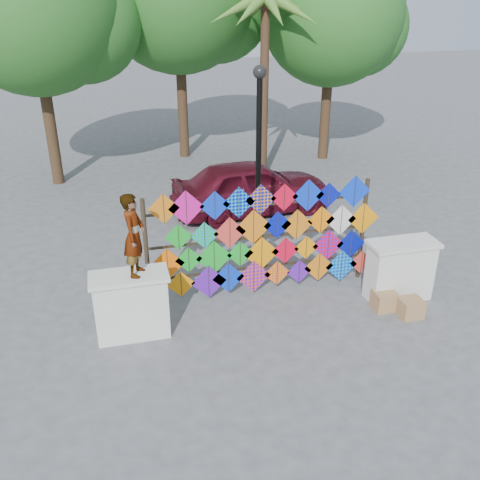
# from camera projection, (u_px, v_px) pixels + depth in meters

# --- Properties ---
(ground) EXTENTS (80.00, 80.00, 0.00)m
(ground) POSITION_uv_depth(u_px,v_px,m) (270.00, 309.00, 10.75)
(ground) COLOR slate
(ground) RESTS_ON ground
(parapet_left) EXTENTS (1.40, 0.65, 1.28)m
(parapet_left) POSITION_uv_depth(u_px,v_px,m) (132.00, 305.00, 9.69)
(parapet_left) COLOR silver
(parapet_left) RESTS_ON ground
(parapet_right) EXTENTS (1.40, 0.65, 1.28)m
(parapet_right) POSITION_uv_depth(u_px,v_px,m) (400.00, 270.00, 10.89)
(parapet_right) COLOR silver
(parapet_right) RESTS_ON ground
(kite_rack) EXTENTS (4.93, 0.24, 2.42)m
(kite_rack) POSITION_uv_depth(u_px,v_px,m) (266.00, 239.00, 10.88)
(kite_rack) COLOR #2C2318
(kite_rack) RESTS_ON ground
(tree_west) EXTENTS (5.85, 5.20, 8.01)m
(tree_west) POSITION_uv_depth(u_px,v_px,m) (35.00, 5.00, 15.34)
(tree_west) COLOR #4B3720
(tree_west) RESTS_ON ground
(tree_east) EXTENTS (5.40, 4.80, 7.42)m
(tree_east) POSITION_uv_depth(u_px,v_px,m) (334.00, 14.00, 18.05)
(tree_east) COLOR #4B3720
(tree_east) RESTS_ON ground
(palm_tree) EXTENTS (3.62, 3.62, 5.83)m
(palm_tree) POSITION_uv_depth(u_px,v_px,m) (265.00, 19.00, 16.09)
(palm_tree) COLOR #4B3720
(palm_tree) RESTS_ON ground
(vendor_woman) EXTENTS (0.52, 0.64, 1.51)m
(vendor_woman) POSITION_uv_depth(u_px,v_px,m) (134.00, 235.00, 9.13)
(vendor_woman) COLOR #99999E
(vendor_woman) RESTS_ON parapet_left
(sedan) EXTENTS (4.61, 2.20, 1.52)m
(sedan) POSITION_uv_depth(u_px,v_px,m) (251.00, 187.00, 15.03)
(sedan) COLOR #590F1F
(sedan) RESTS_ON ground
(lamppost) EXTENTS (0.28, 0.28, 4.46)m
(lamppost) POSITION_uv_depth(u_px,v_px,m) (259.00, 151.00, 11.40)
(lamppost) COLOR black
(lamppost) RESTS_ON ground
(cardboard_box_near) EXTENTS (0.43, 0.39, 0.39)m
(cardboard_box_near) POSITION_uv_depth(u_px,v_px,m) (384.00, 300.00, 10.69)
(cardboard_box_near) COLOR #A07D4D
(cardboard_box_near) RESTS_ON ground
(cardboard_box_far) EXTENTS (0.44, 0.40, 0.37)m
(cardboard_box_far) POSITION_uv_depth(u_px,v_px,m) (411.00, 308.00, 10.47)
(cardboard_box_far) COLOR #A07D4D
(cardboard_box_far) RESTS_ON ground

